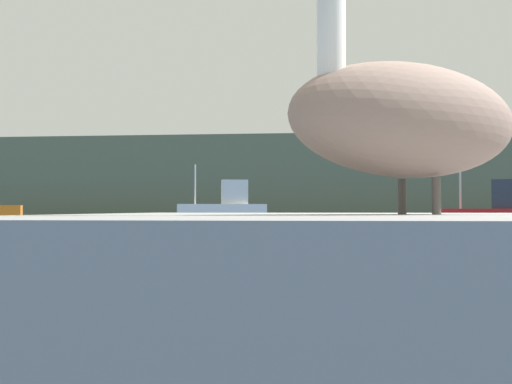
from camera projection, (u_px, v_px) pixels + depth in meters
name	position (u px, v px, depth m)	size (l,w,h in m)	color
hillside_backdrop	(342.00, 180.00, 69.27)	(140.00, 17.52, 7.88)	#5B664C
pier_dock	(410.00, 348.00, 2.25)	(2.42, 2.50, 0.89)	gray
pelican	(404.00, 115.00, 2.26)	(1.13, 0.98, 0.88)	gray
fishing_boat_white	(224.00, 209.00, 45.29)	(6.18, 2.98, 3.93)	white
fishing_boat_red	(499.00, 210.00, 40.32)	(7.27, 5.28, 5.18)	red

